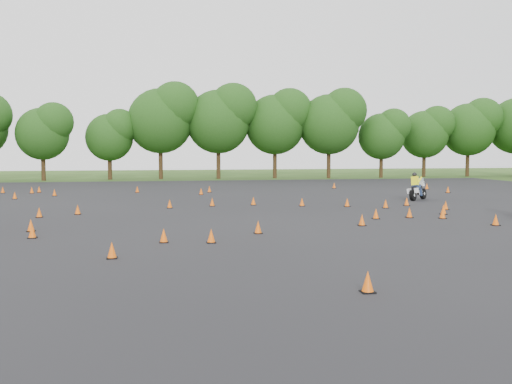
% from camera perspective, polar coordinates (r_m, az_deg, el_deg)
% --- Properties ---
extents(ground, '(140.00, 140.00, 0.00)m').
position_cam_1_polar(ground, '(22.02, 1.94, -3.86)').
color(ground, '#2D5119').
rests_on(ground, ground).
extents(asphalt_pad, '(62.00, 62.00, 0.00)m').
position_cam_1_polar(asphalt_pad, '(27.86, -0.76, -2.16)').
color(asphalt_pad, black).
rests_on(asphalt_pad, ground).
extents(treeline, '(87.07, 32.75, 10.83)m').
position_cam_1_polar(treeline, '(56.78, -3.32, 5.84)').
color(treeline, '#1E4413').
rests_on(treeline, ground).
extents(traffic_cones, '(36.93, 32.97, 0.45)m').
position_cam_1_polar(traffic_cones, '(27.88, -1.44, -1.69)').
color(traffic_cones, '#F9600A').
rests_on(traffic_cones, asphalt_pad).
extents(rider_yellow, '(2.14, 1.97, 1.72)m').
position_cam_1_polar(rider_yellow, '(36.73, 15.97, 0.56)').
color(rider_yellow, '#FDF716').
rests_on(rider_yellow, ground).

